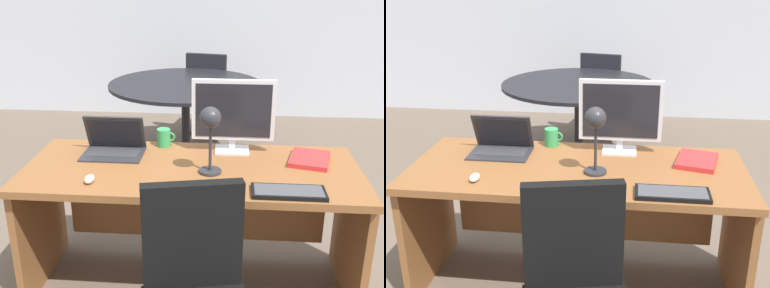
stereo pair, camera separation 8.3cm
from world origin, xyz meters
The scene contains 12 objects.
ground centered at (0.00, 1.50, 0.00)m, with size 12.00×12.00×0.00m, color #6B5B4C.
back_wall centered at (0.00, 3.55, 1.40)m, with size 10.00×0.10×2.80m, color silver.
desk centered at (0.00, 0.05, 0.55)m, with size 1.83×0.76×0.75m.
monitor centered at (0.22, 0.26, 0.99)m, with size 0.48×0.16×0.43m.
laptop centered at (-0.47, 0.18, 0.82)m, with size 0.35×0.25×0.22m.
keyboard centered at (0.49, -0.29, 0.76)m, with size 0.35×0.15×0.02m.
mouse centered at (-0.50, -0.24, 0.77)m, with size 0.05×0.08×0.04m.
desk_lamp centered at (0.10, -0.09, 1.02)m, with size 0.12×0.14×0.37m.
book centered at (0.65, 0.14, 0.77)m, with size 0.27×0.31×0.03m.
coffee_mug centered at (-0.19, 0.31, 0.81)m, with size 0.11×0.08×0.11m.
meeting_table centered at (-0.22, 1.89, 0.60)m, with size 1.43×1.43×0.78m.
meeting_chair_near centered at (-0.03, 2.76, 0.38)m, with size 0.56×0.57×0.93m.
Camera 1 is at (0.20, -2.31, 1.75)m, focal length 43.40 mm.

